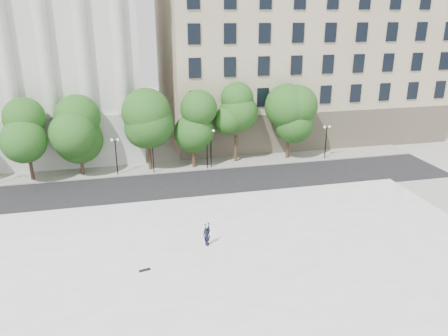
{
  "coord_description": "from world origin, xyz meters",
  "views": [
    {
      "loc": [
        -4.02,
        -22.69,
        16.61
      ],
      "look_at": [
        3.6,
        10.0,
        4.53
      ],
      "focal_mm": 35.0,
      "sensor_mm": 36.0,
      "label": 1
    }
  ],
  "objects_px": {
    "traffic_light_east": "(207,138)",
    "person_lying": "(207,242)",
    "traffic_light_west": "(152,140)",
    "skateboard": "(145,270)"
  },
  "relations": [
    {
      "from": "traffic_light_west",
      "to": "skateboard",
      "type": "relative_size",
      "value": 5.62
    },
    {
      "from": "traffic_light_west",
      "to": "traffic_light_east",
      "type": "xyz_separation_m",
      "value": [
        5.91,
        0.0,
        -0.13
      ]
    },
    {
      "from": "traffic_light_east",
      "to": "person_lying",
      "type": "height_order",
      "value": "traffic_light_east"
    },
    {
      "from": "traffic_light_east",
      "to": "person_lying",
      "type": "distance_m",
      "value": 17.86
    },
    {
      "from": "traffic_light_east",
      "to": "person_lying",
      "type": "relative_size",
      "value": 2.33
    },
    {
      "from": "traffic_light_east",
      "to": "skateboard",
      "type": "xyz_separation_m",
      "value": [
        -8.06,
        -19.59,
        -3.15
      ]
    },
    {
      "from": "skateboard",
      "to": "traffic_light_east",
      "type": "bearing_deg",
      "value": 55.98
    },
    {
      "from": "person_lying",
      "to": "traffic_light_west",
      "type": "bearing_deg",
      "value": 68.22
    },
    {
      "from": "traffic_light_west",
      "to": "skateboard",
      "type": "xyz_separation_m",
      "value": [
        -2.14,
        -19.59,
        -3.28
      ]
    },
    {
      "from": "traffic_light_west",
      "to": "traffic_light_east",
      "type": "distance_m",
      "value": 5.92
    }
  ]
}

